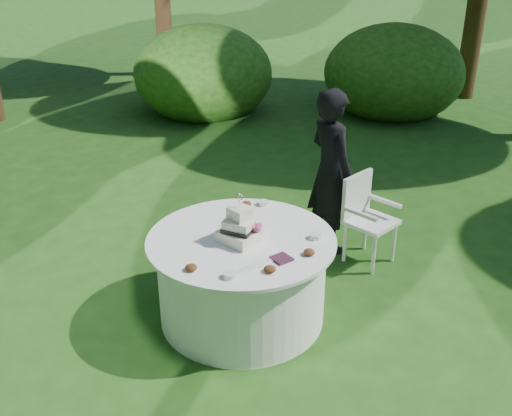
# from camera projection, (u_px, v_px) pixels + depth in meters

# --- Properties ---
(ground) EXTENTS (80.00, 80.00, 0.00)m
(ground) POSITION_uv_depth(u_px,v_px,m) (242.00, 316.00, 5.22)
(ground) COLOR #1B3D10
(ground) RESTS_ON ground
(napkins) EXTENTS (0.14, 0.14, 0.02)m
(napkins) POSITION_uv_depth(u_px,v_px,m) (281.00, 259.00, 4.57)
(napkins) COLOR #441D31
(napkins) RESTS_ON table
(feather_plume) EXTENTS (0.48, 0.07, 0.01)m
(feather_plume) POSITION_uv_depth(u_px,v_px,m) (259.00, 264.00, 4.50)
(feather_plume) COLOR white
(feather_plume) RESTS_ON table
(guest) EXTENTS (0.51, 0.68, 1.70)m
(guest) POSITION_uv_depth(u_px,v_px,m) (331.00, 171.00, 5.98)
(guest) COLOR black
(guest) RESTS_ON ground
(table) EXTENTS (1.56, 1.56, 0.77)m
(table) POSITION_uv_depth(u_px,v_px,m) (242.00, 278.00, 5.05)
(table) COLOR white
(table) RESTS_ON ground
(cake) EXTENTS (0.36, 0.36, 0.42)m
(cake) POSITION_uv_depth(u_px,v_px,m) (240.00, 228.00, 4.79)
(cake) COLOR silver
(cake) RESTS_ON table
(chair) EXTENTS (0.50, 0.49, 0.89)m
(chair) POSITION_uv_depth(u_px,v_px,m) (365.00, 212.00, 5.89)
(chair) COLOR silver
(chair) RESTS_ON ground
(votives) EXTENTS (1.04, 0.94, 0.04)m
(votives) POSITION_uv_depth(u_px,v_px,m) (271.00, 235.00, 4.88)
(votives) COLOR white
(votives) RESTS_ON table
(petal_cups) EXTENTS (1.07, 1.11, 0.05)m
(petal_cups) POSITION_uv_depth(u_px,v_px,m) (254.00, 246.00, 4.72)
(petal_cups) COLOR #562D16
(petal_cups) RESTS_ON table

